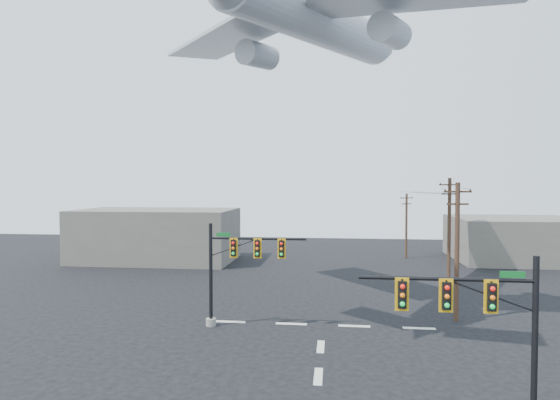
# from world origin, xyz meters

# --- Properties ---
(lane_markings) EXTENTS (14.00, 21.20, 0.01)m
(lane_markings) POSITION_xyz_m (0.00, 5.33, 0.01)
(lane_markings) COLOR beige
(lane_markings) RESTS_ON ground
(signal_mast_near) EXTENTS (6.62, 0.71, 6.43)m
(signal_mast_near) POSITION_xyz_m (6.33, -0.02, 3.65)
(signal_mast_near) COLOR gray
(signal_mast_near) RESTS_ON ground
(signal_mast_far) EXTENTS (6.36, 0.72, 6.52)m
(signal_mast_far) POSITION_xyz_m (-5.51, 11.00, 3.69)
(signal_mast_far) COLOR gray
(signal_mast_far) RESTS_ON ground
(utility_pole_a) EXTENTS (1.82, 0.31, 9.10)m
(utility_pole_a) POSITION_xyz_m (8.70, 13.93, 4.76)
(utility_pole_a) COLOR #42291C
(utility_pole_a) RESTS_ON ground
(utility_pole_b) EXTENTS (1.94, 0.32, 9.56)m
(utility_pole_b) POSITION_xyz_m (11.47, 27.73, 5.00)
(utility_pole_b) COLOR #42291C
(utility_pole_b) RESTS_ON ground
(utility_pole_c) EXTENTS (1.54, 0.66, 7.82)m
(utility_pole_c) POSITION_xyz_m (9.38, 40.02, 4.09)
(utility_pole_c) COLOR #42291C
(utility_pole_c) RESTS_ON ground
(power_lines) EXTENTS (4.47, 26.10, 0.63)m
(power_lines) POSITION_xyz_m (10.24, 26.95, 8.37)
(power_lines) COLOR black
(airliner) EXTENTS (27.03, 29.61, 8.16)m
(airliner) POSITION_xyz_m (-0.33, 16.95, 20.76)
(airliner) COLOR #A6ABB2
(building_left) EXTENTS (18.00, 10.00, 6.00)m
(building_left) POSITION_xyz_m (-20.00, 35.00, 3.00)
(building_left) COLOR #615D56
(building_left) RESTS_ON ground
(building_right) EXTENTS (14.00, 12.00, 5.00)m
(building_right) POSITION_xyz_m (22.00, 40.00, 2.50)
(building_right) COLOR #615D56
(building_right) RESTS_ON ground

